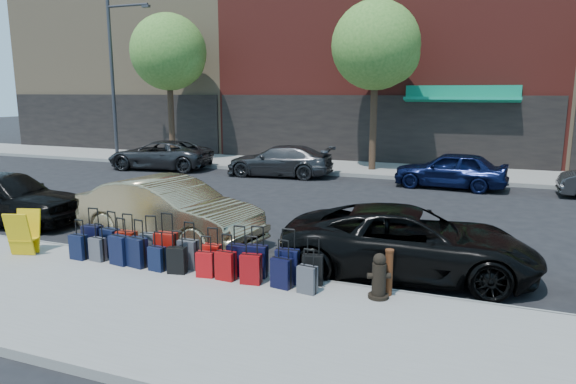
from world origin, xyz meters
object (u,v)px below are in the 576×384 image
at_px(tree_center, 379,48).
at_px(car_near_1, 169,211).
at_px(car_far_0, 160,155).
at_px(suitcase_front_5, 188,254).
at_px(car_near_2, 409,242).
at_px(car_far_1, 279,161).
at_px(tree_left, 171,54).
at_px(streetlight, 115,70).
at_px(display_rack, 24,233).
at_px(car_far_2, 450,170).
at_px(bollard, 389,272).
at_px(car_near_0, 5,197).
at_px(fire_hydrant, 379,277).

height_order(tree_center, car_near_1, tree_center).
bearing_deg(car_near_1, car_far_0, 44.18).
height_order(suitcase_front_5, car_near_2, car_near_2).
relative_size(suitcase_front_5, car_near_1, 0.20).
distance_m(car_near_2, car_far_1, 12.40).
xyz_separation_m(tree_left, streetlight, (-2.94, -0.70, -0.75)).
bearing_deg(display_rack, car_far_2, 40.60).
xyz_separation_m(suitcase_front_5, bollard, (3.90, 0.09, 0.13)).
xyz_separation_m(streetlight, bollard, (16.68, -13.55, -4.09)).
relative_size(bollard, car_far_2, 0.20).
relative_size(car_near_0, car_far_0, 0.91).
xyz_separation_m(tree_center, car_near_1, (-2.31, -12.52, -4.64)).
xyz_separation_m(suitcase_front_5, fire_hydrant, (3.77, -0.09, 0.07)).
xyz_separation_m(suitcase_front_5, display_rack, (-3.75, -0.49, 0.17)).
distance_m(suitcase_front_5, car_near_0, 7.03).
height_order(tree_left, car_near_0, tree_left).
relative_size(streetlight, bollard, 9.88).
relative_size(fire_hydrant, car_near_1, 0.17).
xyz_separation_m(car_near_0, car_near_1, (5.17, 0.15, 0.02)).
relative_size(fire_hydrant, display_rack, 0.84).
bearing_deg(streetlight, car_near_2, -35.60).
xyz_separation_m(streetlight, car_near_0, (5.96, -11.97, -3.91)).
relative_size(tree_left, car_far_2, 1.78).
distance_m(bollard, car_far_2, 11.54).
bearing_deg(car_near_1, tree_left, 41.09).
distance_m(fire_hydrant, display_rack, 7.53).
bearing_deg(bollard, streetlight, 140.92).
height_order(display_rack, car_far_0, car_far_0).
distance_m(fire_hydrant, car_near_1, 5.76).
height_order(car_near_1, car_near_2, car_near_1).
height_order(display_rack, car_near_0, car_near_0).
height_order(streetlight, car_near_2, streetlight).
height_order(car_near_2, car_far_0, car_near_2).
relative_size(fire_hydrant, car_far_0, 0.16).
distance_m(fire_hydrant, car_far_0, 17.37).
height_order(car_near_0, car_far_0, car_near_0).
distance_m(streetlight, car_near_0, 13.94).
bearing_deg(tree_center, car_near_0, -120.55).
bearing_deg(suitcase_front_5, fire_hydrant, -1.04).
xyz_separation_m(tree_left, display_rack, (6.09, -14.83, -4.80)).
xyz_separation_m(tree_left, car_near_2, (13.85, -12.72, -4.73)).
relative_size(display_rack, car_far_1, 0.20).
height_order(car_far_1, car_far_2, car_far_2).
distance_m(fire_hydrant, car_near_0, 10.74).
bearing_deg(car_far_1, car_near_2, 29.42).
xyz_separation_m(fire_hydrant, car_near_0, (-10.60, 1.75, 0.24)).
bearing_deg(car_near_0, tree_center, -37.66).
bearing_deg(car_near_0, car_far_0, 4.75).
bearing_deg(bollard, car_far_0, 137.77).
height_order(bollard, car_near_2, car_near_2).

